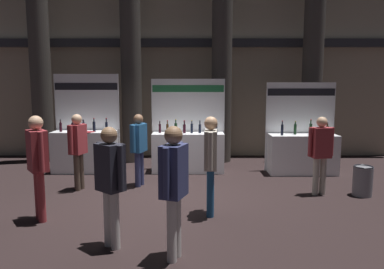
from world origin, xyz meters
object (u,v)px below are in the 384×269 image
(exhibitor_booth_0, at_px, (85,147))
(visitor_3, at_px, (174,181))
(visitor_6, at_px, (78,145))
(visitor_7, at_px, (139,144))
(trash_bin, at_px, (363,181))
(exhibitor_booth_2, at_px, (302,150))
(visitor_9, at_px, (321,149))
(exhibitor_booth_1, at_px, (188,148))
(visitor_8, at_px, (110,176))
(visitor_5, at_px, (211,157))
(visitor_4, at_px, (38,158))

(exhibitor_booth_0, height_order, visitor_3, exhibitor_booth_0)
(visitor_6, relative_size, visitor_7, 1.02)
(trash_bin, distance_m, visitor_7, 4.71)
(exhibitor_booth_2, distance_m, visitor_3, 5.51)
(visitor_3, bearing_deg, exhibitor_booth_2, -13.28)
(visitor_6, height_order, visitor_9, visitor_6)
(exhibitor_booth_1, relative_size, visitor_3, 1.37)
(visitor_6, relative_size, visitor_8, 0.97)
(visitor_3, height_order, visitor_5, visitor_3)
(exhibitor_booth_0, bearing_deg, trash_bin, -18.58)
(exhibitor_booth_2, xyz_separation_m, visitor_5, (-2.46, -3.00, 0.43))
(exhibitor_booth_1, distance_m, visitor_9, 3.39)
(visitor_5, distance_m, visitor_6, 3.12)
(trash_bin, relative_size, visitor_4, 0.35)
(visitor_5, height_order, visitor_7, visitor_5)
(visitor_7, bearing_deg, exhibitor_booth_1, -20.53)
(exhibitor_booth_2, xyz_separation_m, visitor_7, (-3.94, -1.16, 0.36))
(visitor_9, bearing_deg, trash_bin, 165.81)
(exhibitor_booth_0, relative_size, visitor_4, 1.44)
(trash_bin, distance_m, visitor_8, 5.17)
(exhibitor_booth_0, distance_m, exhibitor_booth_2, 5.52)
(visitor_9, bearing_deg, visitor_8, 24.41)
(visitor_6, bearing_deg, visitor_5, 79.14)
(visitor_8, bearing_deg, exhibitor_booth_0, -29.00)
(visitor_7, xyz_separation_m, visitor_8, (0.06, -3.09, 0.06))
(visitor_7, bearing_deg, visitor_3, -147.82)
(visitor_4, height_order, visitor_8, visitor_4)
(visitor_5, distance_m, visitor_8, 1.89)
(exhibitor_booth_2, bearing_deg, visitor_8, -132.35)
(visitor_7, bearing_deg, visitor_4, 164.36)
(visitor_6, bearing_deg, visitor_4, 15.38)
(exhibitor_booth_2, distance_m, visitor_4, 6.21)
(exhibitor_booth_0, bearing_deg, visitor_9, -20.58)
(visitor_6, bearing_deg, visitor_9, 104.57)
(visitor_4, height_order, visitor_9, visitor_4)
(visitor_4, distance_m, visitor_8, 1.72)
(visitor_3, xyz_separation_m, visitor_5, (0.54, 1.60, -0.02))
(exhibitor_booth_1, bearing_deg, visitor_3, -91.52)
(exhibitor_booth_2, bearing_deg, exhibitor_booth_0, 178.03)
(visitor_5, bearing_deg, visitor_3, -14.56)
(visitor_3, distance_m, visitor_9, 3.97)
(exhibitor_booth_1, relative_size, visitor_5, 1.39)
(exhibitor_booth_1, bearing_deg, visitor_5, -82.64)
(exhibitor_booth_2, relative_size, visitor_4, 1.31)
(exhibitor_booth_0, height_order, visitor_7, exhibitor_booth_0)
(visitor_5, height_order, visitor_8, visitor_5)
(exhibitor_booth_1, xyz_separation_m, exhibitor_booth_2, (2.88, -0.22, -0.01))
(visitor_8, bearing_deg, visitor_7, -48.07)
(exhibitor_booth_2, bearing_deg, visitor_4, -148.35)
(visitor_7, xyz_separation_m, visitor_9, (3.76, -0.65, 0.00))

